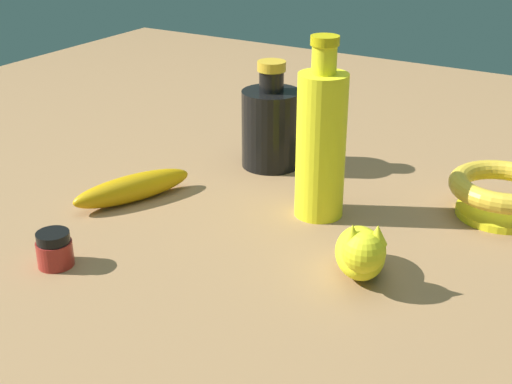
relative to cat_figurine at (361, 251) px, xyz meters
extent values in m
plane|color=#936D47|center=(-0.03, -0.16, -0.04)|extent=(2.00, 2.00, 0.00)
ellipsoid|color=yellow|center=(-0.01, -0.01, -0.01)|extent=(0.11, 0.10, 0.05)
sphere|color=yellow|center=(0.03, 0.01, 0.02)|extent=(0.05, 0.05, 0.05)
cone|color=yellow|center=(0.02, 0.03, 0.04)|extent=(0.02, 0.02, 0.02)
cone|color=yellow|center=(0.03, 0.00, 0.04)|extent=(0.02, 0.02, 0.02)
ellipsoid|color=yellow|center=(-0.05, -0.02, -0.02)|extent=(0.05, 0.04, 0.02)
ellipsoid|color=#CD950B|center=(-0.03, -0.37, -0.02)|extent=(0.18, 0.11, 0.04)
cylinder|color=maroon|center=(0.16, -0.33, -0.02)|extent=(0.04, 0.04, 0.03)
cylinder|color=#C28F07|center=(0.16, -0.33, -0.01)|extent=(0.04, 0.04, 0.00)
cylinder|color=black|center=(0.16, -0.33, 0.00)|extent=(0.04, 0.04, 0.01)
cylinder|color=yellow|center=(-0.13, -0.12, 0.06)|extent=(0.07, 0.07, 0.20)
cylinder|color=yellow|center=(-0.13, -0.12, 0.18)|extent=(0.03, 0.03, 0.04)
cylinder|color=gold|center=(-0.13, -0.12, 0.21)|extent=(0.04, 0.04, 0.01)
cylinder|color=yellow|center=(-0.25, 0.10, -0.03)|extent=(0.12, 0.12, 0.01)
torus|color=gold|center=(-0.25, 0.10, 0.01)|extent=(0.15, 0.15, 0.03)
cylinder|color=black|center=(-0.25, -0.27, 0.03)|extent=(0.09, 0.09, 0.12)
cylinder|color=black|center=(-0.25, -0.27, 0.11)|extent=(0.04, 0.04, 0.03)
cylinder|color=gold|center=(-0.25, -0.27, 0.13)|extent=(0.04, 0.04, 0.02)
camera|label=1|loc=(0.69, 0.27, 0.40)|focal=50.05mm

